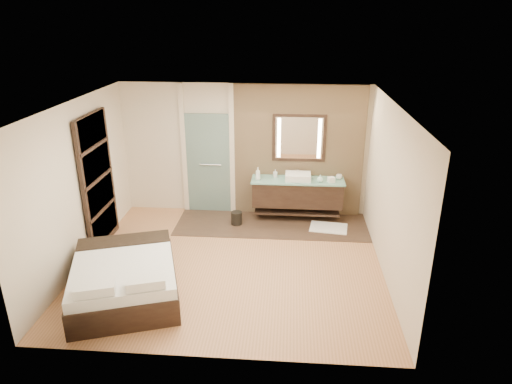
# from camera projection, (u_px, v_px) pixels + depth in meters

# --- Properties ---
(floor) EXTENTS (5.00, 5.00, 0.00)m
(floor) POSITION_uv_depth(u_px,v_px,m) (232.00, 264.00, 7.73)
(floor) COLOR #A76E46
(floor) RESTS_ON ground
(tile_strip) EXTENTS (3.80, 1.30, 0.01)m
(tile_strip) POSITION_uv_depth(u_px,v_px,m) (272.00, 224.00, 9.16)
(tile_strip) COLOR #39271F
(tile_strip) RESTS_ON floor
(stone_wall) EXTENTS (2.60, 0.08, 2.70)m
(stone_wall) POSITION_uv_depth(u_px,v_px,m) (299.00, 152.00, 9.20)
(stone_wall) COLOR tan
(stone_wall) RESTS_ON floor
(vanity) EXTENTS (1.85, 0.55, 0.88)m
(vanity) POSITION_uv_depth(u_px,v_px,m) (297.00, 193.00, 9.21)
(vanity) COLOR black
(vanity) RESTS_ON stone_wall
(mirror_unit) EXTENTS (1.06, 0.04, 0.96)m
(mirror_unit) POSITION_uv_depth(u_px,v_px,m) (299.00, 138.00, 9.04)
(mirror_unit) COLOR black
(mirror_unit) RESTS_ON stone_wall
(frosted_door) EXTENTS (1.10, 0.12, 2.70)m
(frosted_door) POSITION_uv_depth(u_px,v_px,m) (208.00, 160.00, 9.40)
(frosted_door) COLOR #9CC5BD
(frosted_door) RESTS_ON floor
(shoji_partition) EXTENTS (0.06, 1.20, 2.40)m
(shoji_partition) POSITION_uv_depth(u_px,v_px,m) (98.00, 181.00, 8.01)
(shoji_partition) COLOR black
(shoji_partition) RESTS_ON floor
(bed) EXTENTS (1.98, 2.21, 0.71)m
(bed) POSITION_uv_depth(u_px,v_px,m) (125.00, 279.00, 6.76)
(bed) COLOR black
(bed) RESTS_ON floor
(bath_mat) EXTENTS (0.78, 0.60, 0.02)m
(bath_mat) POSITION_uv_depth(u_px,v_px,m) (329.00, 228.00, 8.99)
(bath_mat) COLOR white
(bath_mat) RESTS_ON floor
(waste_bin) EXTENTS (0.27, 0.27, 0.27)m
(waste_bin) POSITION_uv_depth(u_px,v_px,m) (237.00, 218.00, 9.12)
(waste_bin) COLOR black
(waste_bin) RESTS_ON floor
(tissue_box) EXTENTS (0.15, 0.15, 0.10)m
(tissue_box) POSITION_uv_depth(u_px,v_px,m) (331.00, 180.00, 8.94)
(tissue_box) COLOR white
(tissue_box) RESTS_ON vanity
(soap_bottle_a) EXTENTS (0.11, 0.11, 0.25)m
(soap_bottle_a) POSITION_uv_depth(u_px,v_px,m) (258.00, 174.00, 9.05)
(soap_bottle_a) COLOR white
(soap_bottle_a) RESTS_ON vanity
(soap_bottle_b) EXTENTS (0.09, 0.09, 0.16)m
(soap_bottle_b) POSITION_uv_depth(u_px,v_px,m) (275.00, 173.00, 9.21)
(soap_bottle_b) COLOR #B2B2B2
(soap_bottle_b) RESTS_ON vanity
(soap_bottle_c) EXTENTS (0.14, 0.14, 0.15)m
(soap_bottle_c) POSITION_uv_depth(u_px,v_px,m) (320.00, 178.00, 8.93)
(soap_bottle_c) COLOR #BFF0E4
(soap_bottle_c) RESTS_ON vanity
(cup) EXTENTS (0.14, 0.14, 0.09)m
(cup) POSITION_uv_depth(u_px,v_px,m) (339.00, 177.00, 9.11)
(cup) COLOR white
(cup) RESTS_ON vanity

